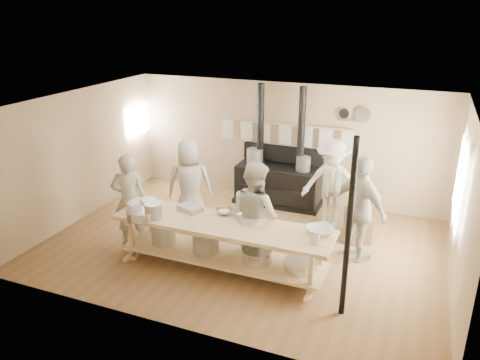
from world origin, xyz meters
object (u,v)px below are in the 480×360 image
at_px(cook_left, 255,215).
at_px(roasting_pan, 190,208).
at_px(cook_by_window, 332,184).
at_px(cook_right, 360,209).
at_px(chair, 358,224).
at_px(stove, 278,181).
at_px(cook_far_left, 130,200).
at_px(prep_table, 222,241).
at_px(cook_center, 190,184).

bearing_deg(cook_left, roasting_pan, 36.56).
xyz_separation_m(cook_left, cook_by_window, (0.86, 1.95, -0.02)).
bearing_deg(cook_right, chair, -47.81).
bearing_deg(stove, cook_far_left, -123.78).
xyz_separation_m(cook_far_left, cook_right, (3.88, 0.99, 0.06)).
relative_size(prep_table, cook_center, 2.03).
bearing_deg(cook_center, prep_table, 111.39).
bearing_deg(cook_far_left, cook_center, -147.14).
bearing_deg(cook_center, cook_left, 129.01).
height_order(prep_table, cook_center, cook_center).
bearing_deg(cook_far_left, cook_left, 158.94).
bearing_deg(cook_far_left, roasting_pan, 156.09).
bearing_deg(cook_center, cook_far_left, 35.01).
distance_m(cook_far_left, cook_right, 4.00).
distance_m(cook_left, chair, 2.22).
height_order(cook_far_left, cook_by_window, cook_by_window).
distance_m(cook_by_window, chair, 0.93).
bearing_deg(cook_by_window, prep_table, -119.95).
relative_size(cook_center, chair, 1.72).
xyz_separation_m(stove, prep_table, (-0.00, -3.02, -0.00)).
height_order(cook_left, roasting_pan, cook_left).
xyz_separation_m(prep_table, roasting_pan, (-0.68, 0.23, 0.37)).
height_order(cook_center, cook_right, cook_right).
xyz_separation_m(prep_table, chair, (1.90, 1.93, -0.22)).
bearing_deg(cook_by_window, cook_right, -58.86).
height_order(stove, roasting_pan, stove).
bearing_deg(cook_center, roasting_pan, 95.05).
relative_size(cook_far_left, cook_right, 0.93).
bearing_deg(cook_by_window, chair, -33.61).
height_order(cook_left, cook_right, cook_right).
distance_m(prep_table, chair, 2.72).
height_order(cook_by_window, chair, cook_by_window).
bearing_deg(cook_center, cook_by_window, 179.90).
bearing_deg(cook_far_left, cook_right, 169.12).
xyz_separation_m(cook_by_window, chair, (0.61, -0.39, -0.58)).
bearing_deg(stove, prep_table, -90.04).
height_order(stove, cook_left, stove).
height_order(prep_table, cook_by_window, cook_by_window).
distance_m(stove, cook_by_window, 1.51).
relative_size(stove, chair, 2.52).
xyz_separation_m(stove, cook_far_left, (-1.88, -2.81, 0.34)).
bearing_deg(cook_right, cook_center, 33.79).
bearing_deg(roasting_pan, cook_right, 19.77).
relative_size(stove, cook_center, 1.47).
height_order(cook_far_left, chair, cook_far_left).
distance_m(stove, roasting_pan, 2.89).
distance_m(cook_far_left, cook_center, 1.24).
height_order(cook_right, cook_by_window, cook_right).
relative_size(cook_center, cook_right, 0.96).
xyz_separation_m(cook_far_left, cook_by_window, (3.17, 2.12, 0.02)).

